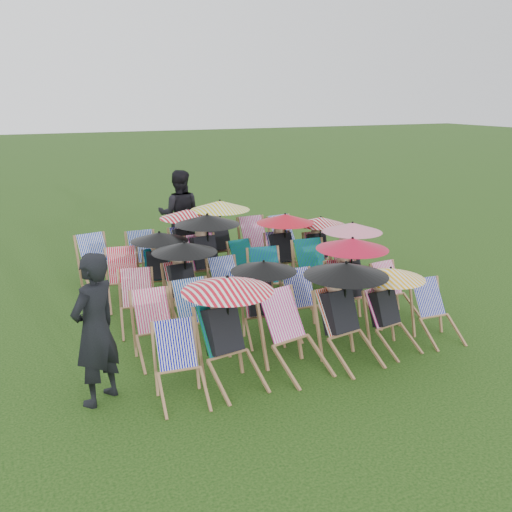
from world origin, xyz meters
name	(u,v)px	position (x,y,z in m)	size (l,w,h in m)	color
ground	(252,311)	(0.00, 0.00, 0.00)	(100.00, 100.00, 0.00)	black
deckchair_0	(180,366)	(-1.96, -2.30, 0.44)	(0.65, 0.86, 0.88)	#9C6F49
deckchair_1	(229,329)	(-1.27, -2.15, 0.72)	(1.16, 1.25, 1.37)	#9C6F49
deckchair_2	(295,335)	(-0.37, -2.21, 0.51)	(0.85, 1.05, 1.02)	#9C6F49
deckchair_3	(347,311)	(0.42, -2.22, 0.72)	(1.15, 1.25, 1.37)	#9C6F49
deckchair_4	(391,307)	(1.22, -2.14, 0.62)	(0.99, 1.07, 1.17)	#9C6F49
deckchair_5	(437,312)	(2.04, -2.19, 0.43)	(0.61, 0.82, 0.85)	#9C6F49
deckchair_6	(157,328)	(-1.93, -1.11, 0.45)	(0.63, 0.85, 0.90)	#9C6F49
deckchair_7	(199,319)	(-1.30, -1.08, 0.48)	(0.66, 0.90, 0.95)	#9C6F49
deckchair_8	(262,299)	(-0.31, -1.07, 0.62)	(0.99, 1.06, 1.17)	#9C6F49
deckchair_9	(306,303)	(0.41, -1.11, 0.45)	(0.62, 0.85, 0.91)	#9C6F49
deckchair_10	(352,279)	(1.25, -1.09, 0.72)	(1.15, 1.20, 1.36)	#9C6F49
deckchair_11	(396,291)	(2.08, -1.17, 0.42)	(0.63, 0.83, 0.85)	#9C6F49
deckchair_12	(138,303)	(-1.92, 0.01, 0.44)	(0.72, 0.90, 0.89)	#9C6F49
deckchair_13	(185,279)	(-1.11, 0.17, 0.66)	(1.06, 1.12, 1.26)	#9C6F49
deckchair_14	(231,288)	(-0.36, 0.06, 0.45)	(0.64, 0.86, 0.89)	#9C6F49
deckchair_15	(270,280)	(0.37, 0.08, 0.48)	(0.76, 0.97, 0.96)	#9C6F49
deckchair_16	(317,272)	(1.29, 0.05, 0.51)	(0.74, 0.99, 1.02)	#9C6F49
deckchair_17	(352,257)	(2.07, 0.11, 0.68)	(1.09, 1.15, 1.30)	#9C6F49
deckchair_18	(124,279)	(-1.88, 1.19, 0.47)	(0.73, 0.94, 0.95)	#9C6F49
deckchair_19	(159,265)	(-1.26, 1.22, 0.64)	(1.02, 1.09, 1.21)	#9C6F49
deckchair_20	(208,251)	(-0.29, 1.32, 0.75)	(1.20, 1.26, 1.42)	#9C6F49
deckchair_21	(249,266)	(0.45, 1.15, 0.43)	(0.66, 0.85, 0.86)	#9C6F49
deckchair_22	(285,247)	(1.25, 1.21, 0.70)	(1.11, 1.15, 1.32)	#9C6F49
deckchair_23	(320,245)	(2.07, 1.27, 0.62)	(1.00, 1.06, 1.18)	#9C6F49
deckchair_24	(99,263)	(-2.13, 2.32, 0.49)	(0.79, 0.99, 0.98)	#9C6F49
deckchair_25	(145,259)	(-1.24, 2.29, 0.47)	(0.65, 0.89, 0.95)	#9C6F49
deckchair_26	(188,241)	(-0.33, 2.41, 0.70)	(1.12, 1.18, 1.33)	#9C6F49
deckchair_27	(221,235)	(0.38, 2.39, 0.77)	(1.22, 1.32, 1.45)	#9C6F49
deckchair_28	(259,244)	(1.19, 2.29, 0.51)	(0.69, 0.96, 1.02)	#9C6F49
deckchair_29	(289,240)	(1.94, 2.37, 0.49)	(0.76, 0.97, 0.97)	#9C6F49
person_left	(95,329)	(-2.86, -1.94, 0.92)	(0.67, 0.44, 1.84)	black
person_rear	(179,214)	(-0.08, 3.74, 0.98)	(0.95, 0.74, 1.96)	black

